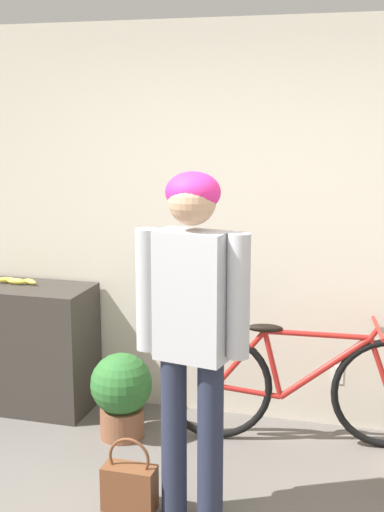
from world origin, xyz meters
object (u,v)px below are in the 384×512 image
(bicycle, at_px, (301,386))
(handbag, at_px, (130,485))
(potted_plant, at_px, (122,391))
(banana, at_px, (17,281))
(person, at_px, (192,314))

(bicycle, height_order, handbag, bicycle)
(bicycle, bearing_deg, potted_plant, -177.31)
(bicycle, bearing_deg, banana, 168.50)
(person, bearing_deg, handbag, -165.55)
(person, xyz_separation_m, handbag, (-0.33, -0.02, -0.94))
(person, bearing_deg, potted_plant, 142.19)
(banana, distance_m, potted_plant, 1.10)
(banana, xyz_separation_m, handbag, (1.22, -1.10, -0.75))
(bicycle, bearing_deg, person, -122.12)
(handbag, relative_size, potted_plant, 0.72)
(handbag, bearing_deg, bicycle, 52.80)
(person, distance_m, banana, 1.90)
(person, xyz_separation_m, banana, (-1.55, 1.08, -0.19))
(banana, relative_size, potted_plant, 0.58)
(banana, bearing_deg, potted_plant, -20.00)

